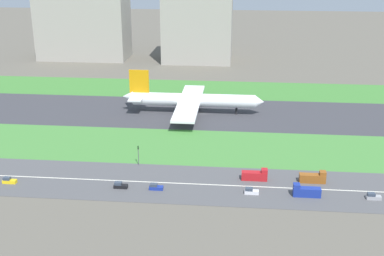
{
  "coord_description": "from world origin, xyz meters",
  "views": [
    {
      "loc": [
        15.66,
        -218.05,
        72.38
      ],
      "look_at": [
        -1.84,
        -36.5,
        6.0
      ],
      "focal_mm": 46.79,
      "sensor_mm": 36.0,
      "label": 1
    }
  ],
  "objects": [
    {
      "name": "highway",
      "position": [
        0.0,
        -73.0,
        0.05
      ],
      "size": [
        280.0,
        28.0,
        0.1
      ],
      "primitive_type": "cube",
      "color": "#4C4C4F",
      "rests_on": "ground_plane"
    },
    {
      "name": "car_3",
      "position": [
        20.54,
        -78.0,
        0.92
      ],
      "size": [
        4.4,
        1.8,
        2.0
      ],
      "rotation": [
        0.0,
        0.0,
        3.14
      ],
      "color": "silver",
      "rests_on": "highway"
    },
    {
      "name": "car_1",
      "position": [
        57.43,
        -78.0,
        0.92
      ],
      "size": [
        4.4,
        1.8,
        2.0
      ],
      "rotation": [
        0.0,
        0.0,
        3.14
      ],
      "color": "#99999E",
      "rests_on": "highway"
    },
    {
      "name": "truck_2",
      "position": [
        37.31,
        -78.0,
        1.67
      ],
      "size": [
        8.4,
        2.5,
        4.0
      ],
      "rotation": [
        0.0,
        0.0,
        3.14
      ],
      "color": "navy",
      "rests_on": "highway"
    },
    {
      "name": "traffic_light",
      "position": [
        -18.39,
        -60.01,
        4.29
      ],
      "size": [
        0.36,
        0.5,
        7.2
      ],
      "color": "#4C4C51",
      "rests_on": "highway"
    },
    {
      "name": "car_0",
      "position": [
        -57.56,
        -78.0,
        0.92
      ],
      "size": [
        4.4,
        1.8,
        2.0
      ],
      "rotation": [
        0.0,
        0.0,
        3.14
      ],
      "color": "yellow",
      "rests_on": "highway"
    },
    {
      "name": "truck_0",
      "position": [
        22.06,
        -68.0,
        1.67
      ],
      "size": [
        8.4,
        2.5,
        4.0
      ],
      "color": "#B2191E",
      "rests_on": "highway"
    },
    {
      "name": "hangar_building",
      "position": [
        -12.43,
        114.0,
        23.72
      ],
      "size": [
        44.81,
        34.85,
        47.45
      ],
      "primitive_type": "cube",
      "color": "#9E998E",
      "rests_on": "ground_plane"
    },
    {
      "name": "grass_median_north",
      "position": [
        0.0,
        41.0,
        0.05
      ],
      "size": [
        280.0,
        36.0,
        0.1
      ],
      "primitive_type": "cube",
      "color": "#3D7A33",
      "rests_on": "ground_plane"
    },
    {
      "name": "car_2",
      "position": [
        -9.42,
        -78.0,
        0.92
      ],
      "size": [
        4.4,
        1.8,
        2.0
      ],
      "rotation": [
        0.0,
        0.0,
        3.14
      ],
      "color": "navy",
      "rests_on": "highway"
    },
    {
      "name": "terminal_building",
      "position": [
        -90.0,
        114.0,
        21.11
      ],
      "size": [
        59.4,
        29.13,
        42.22
      ],
      "primitive_type": "cube",
      "color": "#9E998E",
      "rests_on": "ground_plane"
    },
    {
      "name": "fuel_tank_centre",
      "position": [
        -2.44,
        159.0,
        7.42
      ],
      "size": [
        18.09,
        18.09,
        14.83
      ],
      "primitive_type": "cylinder",
      "color": "silver",
      "rests_on": "ground_plane"
    },
    {
      "name": "car_5",
      "position": [
        -20.82,
        -78.0,
        0.92
      ],
      "size": [
        4.4,
        1.8,
        2.0
      ],
      "rotation": [
        0.0,
        0.0,
        3.14
      ],
      "color": "black",
      "rests_on": "highway"
    },
    {
      "name": "highway_centerline",
      "position": [
        0.0,
        -73.0,
        0.11
      ],
      "size": [
        266.0,
        0.5,
        0.01
      ],
      "primitive_type": "cube",
      "color": "silver",
      "rests_on": "highway"
    },
    {
      "name": "fuel_tank_west",
      "position": [
        -25.83,
        159.0,
        7.96
      ],
      "size": [
        16.12,
        16.12,
        15.92
      ],
      "primitive_type": "cylinder",
      "color": "silver",
      "rests_on": "ground_plane"
    },
    {
      "name": "airliner",
      "position": [
        -6.28,
        0.0,
        6.23
      ],
      "size": [
        65.0,
        56.0,
        19.7
      ],
      "color": "white",
      "rests_on": "runway"
    },
    {
      "name": "truck_1",
      "position": [
        40.8,
        -68.0,
        1.67
      ],
      "size": [
        8.4,
        2.5,
        4.0
      ],
      "color": "brown",
      "rests_on": "highway"
    },
    {
      "name": "ground_plane",
      "position": [
        0.0,
        0.0,
        0.0
      ],
      "size": [
        800.0,
        800.0,
        0.0
      ],
      "primitive_type": "plane",
      "color": "#5B564C"
    },
    {
      "name": "grass_median_south",
      "position": [
        0.0,
        -41.0,
        0.05
      ],
      "size": [
        280.0,
        36.0,
        0.1
      ],
      "primitive_type": "cube",
      "color": "#427F38",
      "rests_on": "ground_plane"
    },
    {
      "name": "runway",
      "position": [
        0.0,
        0.0,
        0.05
      ],
      "size": [
        280.0,
        46.0,
        0.1
      ],
      "primitive_type": "cube",
      "color": "#38383D",
      "rests_on": "ground_plane"
    }
  ]
}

